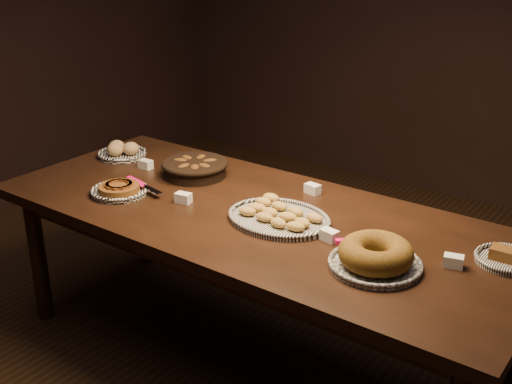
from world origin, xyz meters
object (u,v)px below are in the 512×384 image
Objects in this scene: apple_tart_plate at (120,190)px; bundt_cake_plate at (375,256)px; madeleine_platter at (279,216)px; buffet_table at (254,227)px.

apple_tart_plate is 1.27m from bundt_cake_plate.
bundt_cake_plate is at bearing -36.84° from madeleine_platter.
apple_tart_plate is at bearing -162.18° from buffet_table.
bundt_cake_plate reaches higher than buffet_table.
apple_tart_plate reaches higher than madeleine_platter.
bundt_cake_plate is (1.27, 0.06, 0.02)m from apple_tart_plate.
apple_tart_plate is (-0.63, -0.20, 0.09)m from buffet_table.
madeleine_platter is at bearing -5.04° from buffet_table.
madeleine_platter is 0.53m from bundt_cake_plate.
buffet_table is 5.32× the size of madeleine_platter.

